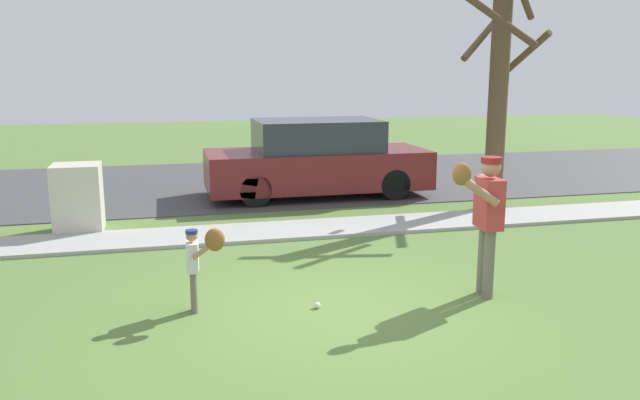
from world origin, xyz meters
name	(u,v)px	position (x,y,z in m)	size (l,w,h in m)	color
ground_plane	(286,234)	(0.00, 3.50, 0.00)	(48.00, 48.00, 0.00)	#567538
sidewalk_strip	(284,231)	(0.00, 3.60, 0.03)	(36.00, 1.20, 0.06)	#A3A39E
road_surface	(246,182)	(0.00, 8.60, 0.01)	(36.00, 6.80, 0.02)	#424244
person_adult	(486,211)	(1.75, -0.01, 1.06)	(0.72, 0.60, 1.70)	#6B6656
person_child	(199,256)	(-1.59, 0.26, 0.66)	(0.43, 0.41, 1.00)	#6B6656
baseball	(317,305)	(-0.29, 0.07, 0.04)	(0.07, 0.07, 0.07)	white
utility_cabinet	(78,198)	(-3.35, 4.51, 0.57)	(0.78, 0.74, 1.14)	beige
street_tree_near	(499,85)	(4.38, 4.55, 2.39)	(1.84, 1.88, 4.46)	brown
parked_suv_maroon	(317,160)	(1.27, 6.52, 0.79)	(4.70, 1.90, 1.63)	maroon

